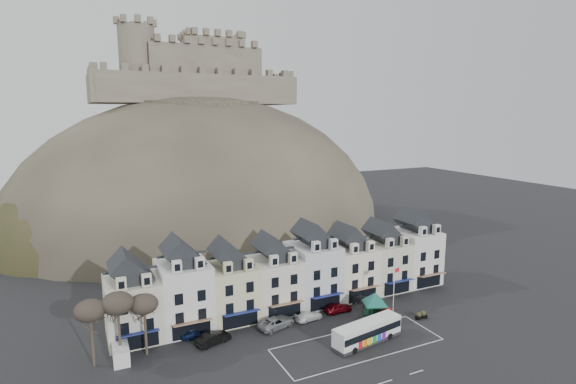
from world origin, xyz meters
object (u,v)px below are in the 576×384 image
Objects in this scene: red_buoy at (387,313)px; car_silver at (276,322)px; car_maroon at (338,308)px; white_van at (121,353)px; car_white at (309,316)px; bus at (367,331)px; bus_shelter at (375,299)px; car_navy at (195,334)px; flagpole at (394,288)px; car_charcoal at (361,298)px; car_black at (213,338)px.

car_silver is at bearing 163.79° from red_buoy.
car_silver reaches higher than car_maroon.
white_van is 25.61m from car_white.
bus reaches higher than car_white.
car_navy is (-24.99, 5.63, -2.50)m from bus_shelter.
bus is 30.83m from white_van.
car_white is 5.20m from car_maroon.
bus_shelter is 3.37m from flagpole.
car_maroon is (-5.22, 5.00, -0.21)m from red_buoy.
car_charcoal is at bearing -89.01° from car_white.
car_black is at bearing 83.47° from car_white.
flagpole reaches higher than car_white.
flagpole reaches higher than car_navy.
bus is at bearing 172.08° from car_maroon.
bus_shelter reaches higher than car_white.
flagpole is (3.14, -0.35, 1.16)m from bus_shelter.
bus is 2.42× the size of car_charcoal.
white_van is 1.17× the size of car_navy.
car_charcoal reaches higher than car_white.
white_van reaches higher than car_navy.
red_buoy is at bearing -121.76° from car_silver.
flagpole is 37.94m from white_van.
car_black is at bearing 93.67° from car_maroon.
flagpole is 28.99m from car_navy.
car_black reaches higher than car_maroon.
white_van is at bearing 115.79° from car_charcoal.
car_silver is at bearing 125.53° from bus.
car_navy is at bearing 113.38° from car_charcoal.
flagpole is at bearing -142.36° from car_charcoal.
car_charcoal is (1.62, 5.63, -2.41)m from bus_shelter.
bus is at bearing -131.09° from car_black.
car_black is 19.61m from car_maroon.
flagpole is at bearing -118.21° from car_white.
white_van is (-36.01, 4.94, 0.02)m from red_buoy.
car_white is at bearing 156.10° from red_buoy.
bus is 2.46× the size of white_van.
car_black is 9.22m from car_silver.
car_maroon is at bearing 71.92° from bus.
car_silver is at bearing 166.67° from flagpole.
car_navy is at bearing 64.54° from car_silver.
bus_shelter reaches higher than car_black.
white_van is 11.25m from car_black.
red_buoy is (1.62, -0.83, -2.17)m from bus_shelter.
car_black is at bearing -3.53° from white_van.
bus_shelter is 0.79× the size of flagpole.
car_white is (5.20, 0.07, -0.15)m from car_silver.
car_maroon is at bearing 1.57° from white_van.
flagpole is at bearing 21.43° from bus.
car_navy is 11.18m from car_silver.
car_charcoal is at bearing 49.08° from bus.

